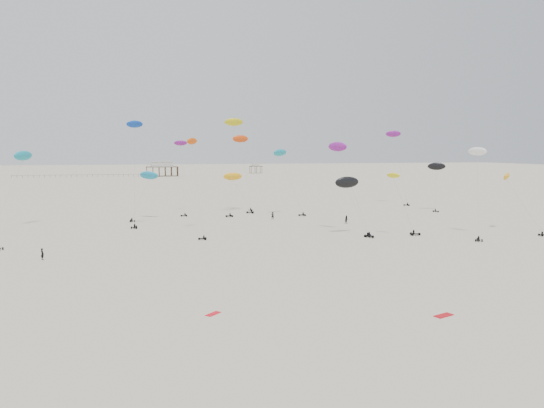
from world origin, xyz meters
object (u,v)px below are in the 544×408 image
object	(u,v)px
rig_9	(284,164)
rig_4	(17,170)
pavilion_small	(256,169)
pavilion_main	(162,170)
spectator_0	(43,260)

from	to	relation	value
rig_9	rig_4	bearing A→B (deg)	93.62
pavilion_small	rig_4	world-z (taller)	rig_4
rig_9	pavilion_main	bearing A→B (deg)	3.18
pavilion_main	pavilion_small	size ratio (longest dim) A/B	2.33
rig_4	spectator_0	world-z (taller)	rig_4
pavilion_main	pavilion_small	distance (m)	76.16
pavilion_small	rig_9	distance (m)	257.29
rig_4	pavilion_main	bearing A→B (deg)	-123.99
pavilion_main	spectator_0	bearing A→B (deg)	-96.16
pavilion_small	rig_9	xyz separation A→B (m)	(-46.96, -252.77, 10.02)
pavilion_main	spectator_0	xyz separation A→B (m)	(-29.19, -270.49, -4.22)
rig_9	spectator_0	xyz separation A→B (m)	(-52.23, -47.72, -13.50)
rig_9	spectator_0	bearing A→B (deg)	129.70
pavilion_main	rig_4	world-z (taller)	rig_4
pavilion_small	spectator_0	xyz separation A→B (m)	(-99.19, -300.49, -3.49)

